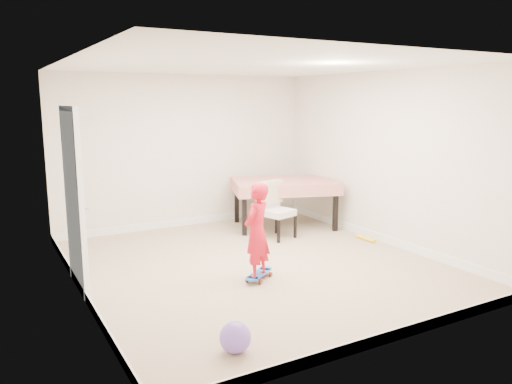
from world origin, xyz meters
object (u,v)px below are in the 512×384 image
skateboard (259,276)px  balloon (235,337)px  dining_table (284,203)px  dining_chair (278,210)px  child (257,234)px

skateboard → balloon: bearing=-161.3°
dining_table → balloon: (-2.76, -3.54, -0.27)m
skateboard → dining_table: bearing=15.8°
dining_chair → skateboard: 1.95m
dining_table → dining_chair: bearing=-111.3°
dining_chair → skateboard: bearing=-145.2°
skateboard → balloon: size_ratio=1.98×
child → dining_chair: bearing=-161.4°
dining_chair → balloon: (-2.26, -2.96, -0.31)m
dining_chair → balloon: dining_chair is taller
balloon → child: bearing=54.4°
dining_table → balloon: size_ratio=6.22×
skateboard → child: (-0.05, -0.04, 0.55)m
dining_table → dining_chair: 0.76m
dining_chair → child: (-1.24, -1.53, 0.14)m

